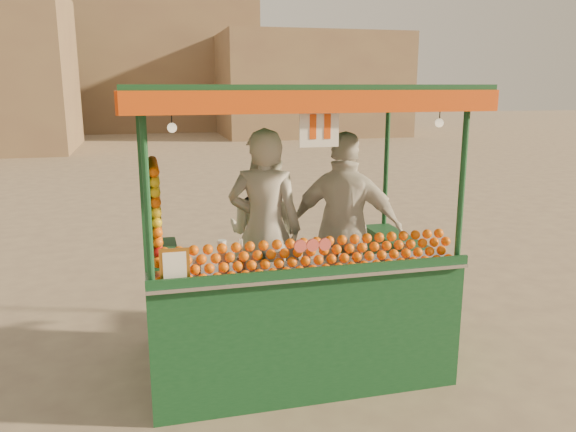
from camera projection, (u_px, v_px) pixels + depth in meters
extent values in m
plane|color=#705E50|center=(316.00, 368.00, 5.14)|extent=(90.00, 90.00, 0.00)
cube|color=olive|center=(309.00, 85.00, 28.91)|extent=(9.00, 6.00, 5.00)
cube|color=olive|center=(128.00, 67.00, 32.17)|extent=(14.00, 7.00, 7.00)
cube|color=#103B1D|center=(291.00, 346.00, 5.25)|extent=(2.53, 1.56, 0.29)
cylinder|color=black|center=(195.00, 354.00, 5.03)|extent=(0.35, 0.10, 0.35)
cylinder|color=black|center=(378.00, 333.00, 5.46)|extent=(0.35, 0.10, 0.35)
cube|color=#103B1D|center=(311.00, 319.00, 4.53)|extent=(2.53, 0.29, 0.78)
cube|color=#103B1D|center=(164.00, 299.00, 4.95)|extent=(0.29, 1.27, 0.78)
cube|color=#103B1D|center=(400.00, 278.00, 5.49)|extent=(0.29, 1.27, 0.78)
cube|color=#B2B2B7|center=(310.00, 270.00, 4.47)|extent=(2.53, 0.45, 0.03)
cylinder|color=#103B1D|center=(147.00, 197.00, 3.90)|extent=(0.05, 0.05, 1.36)
cylinder|color=#103B1D|center=(462.00, 183.00, 4.49)|extent=(0.05, 0.05, 1.36)
cylinder|color=#103B1D|center=(145.00, 168.00, 5.28)|extent=(0.05, 0.05, 1.36)
cylinder|color=#103B1D|center=(386.00, 160.00, 5.87)|extent=(0.05, 0.05, 1.36)
cube|color=#103B1D|center=(291.00, 89.00, 4.73)|extent=(2.73, 1.75, 0.08)
cube|color=#D9450C|center=(323.00, 102.00, 3.92)|extent=(2.73, 0.04, 0.16)
cube|color=#D9450C|center=(268.00, 97.00, 5.57)|extent=(2.73, 0.04, 0.16)
cube|color=#D9450C|center=(122.00, 100.00, 4.41)|extent=(0.04, 1.75, 0.16)
cube|color=#D9450C|center=(438.00, 98.00, 5.07)|extent=(0.04, 1.75, 0.16)
cylinder|color=#E95147|center=(313.00, 245.00, 4.29)|extent=(0.10, 0.02, 0.10)
cube|color=#BD7223|center=(175.00, 267.00, 4.06)|extent=(0.21, 0.02, 0.27)
cube|color=white|center=(319.00, 127.00, 4.03)|extent=(0.29, 0.01, 0.29)
sphere|color=#FFE5B2|center=(172.00, 128.00, 3.91)|extent=(0.07, 0.07, 0.07)
sphere|color=#FFE5B2|center=(439.00, 123.00, 4.40)|extent=(0.07, 0.07, 0.07)
imported|color=beige|center=(265.00, 229.00, 5.19)|extent=(0.79, 0.65, 1.85)
imported|color=silver|center=(263.00, 235.00, 5.56)|extent=(0.96, 0.94, 1.57)
imported|color=beige|center=(345.00, 230.00, 5.23)|extent=(1.14, 0.91, 1.81)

